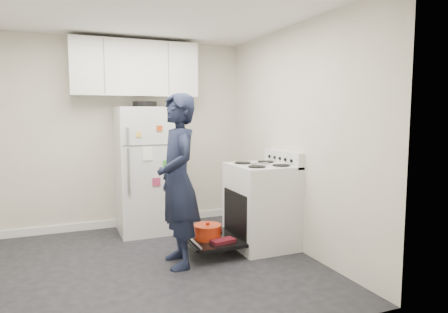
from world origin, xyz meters
name	(u,v)px	position (x,y,z in m)	size (l,w,h in m)	color
room	(149,147)	(-0.03, 0.03, 1.21)	(3.21, 3.21, 2.51)	black
electric_range	(260,206)	(1.26, 0.15, 0.47)	(0.66, 0.76, 1.10)	silver
open_oven_door	(210,236)	(0.65, 0.15, 0.19)	(0.55, 0.70, 0.23)	black
refrigerator	(146,169)	(0.18, 1.25, 0.81)	(0.72, 0.74, 1.68)	silver
upper_cabinets	(135,69)	(0.10, 1.43, 2.10)	(1.60, 0.33, 0.70)	silver
person	(178,181)	(0.23, -0.05, 0.86)	(0.63, 0.41, 1.73)	black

